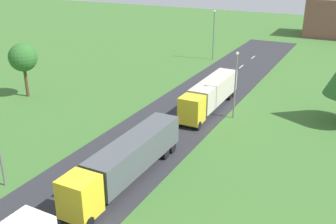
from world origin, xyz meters
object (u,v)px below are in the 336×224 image
(truck_third, at_px, (210,94))
(lamppost_fourth, at_px, (214,33))
(tree_oak, at_px, (23,58))
(truck_second, at_px, (127,159))
(lamppost_third, at_px, (235,82))

(truck_third, xyz_separation_m, lamppost_fourth, (-8.77, 23.82, 2.77))
(lamppost_fourth, xyz_separation_m, tree_oak, (-14.98, -30.18, 0.42))
(truck_second, distance_m, lamppost_third, 17.88)
(lamppost_third, bearing_deg, tree_oak, -169.00)
(truck_second, relative_size, tree_oak, 2.02)
(lamppost_third, bearing_deg, lamppost_fourth, 115.98)
(lamppost_third, bearing_deg, truck_third, 162.03)
(truck_third, distance_m, lamppost_fourth, 25.53)
(truck_third, xyz_separation_m, tree_oak, (-23.75, -6.37, 3.19))
(truck_second, height_order, lamppost_third, lamppost_third)
(truck_third, distance_m, tree_oak, 24.79)
(lamppost_fourth, relative_size, tree_oak, 1.22)
(truck_third, relative_size, lamppost_third, 1.72)
(lamppost_fourth, bearing_deg, truck_third, -69.79)
(truck_third, bearing_deg, tree_oak, -165.00)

